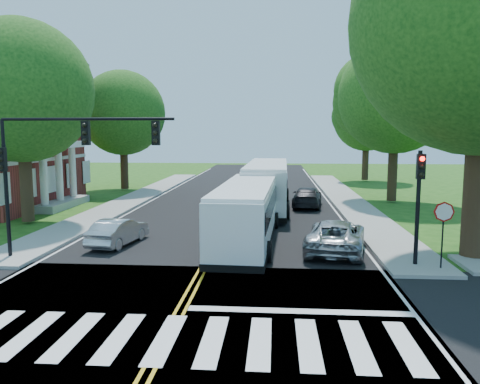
# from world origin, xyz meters

# --- Properties ---
(ground) EXTENTS (140.00, 140.00, 0.00)m
(ground) POSITION_xyz_m (0.00, 0.00, 0.00)
(ground) COLOR #1D4C13
(ground) RESTS_ON ground
(road) EXTENTS (14.00, 96.00, 0.01)m
(road) POSITION_xyz_m (0.00, 18.00, 0.01)
(road) COLOR black
(road) RESTS_ON ground
(cross_road) EXTENTS (60.00, 12.00, 0.01)m
(cross_road) POSITION_xyz_m (0.00, 0.00, 0.01)
(cross_road) COLOR black
(cross_road) RESTS_ON ground
(center_line) EXTENTS (0.36, 70.00, 0.01)m
(center_line) POSITION_xyz_m (0.00, 22.00, 0.01)
(center_line) COLOR gold
(center_line) RESTS_ON road
(edge_line_w) EXTENTS (0.12, 70.00, 0.01)m
(edge_line_w) POSITION_xyz_m (-6.80, 22.00, 0.01)
(edge_line_w) COLOR silver
(edge_line_w) RESTS_ON road
(edge_line_e) EXTENTS (0.12, 70.00, 0.01)m
(edge_line_e) POSITION_xyz_m (6.80, 22.00, 0.01)
(edge_line_e) COLOR silver
(edge_line_e) RESTS_ON road
(crosswalk) EXTENTS (12.60, 3.00, 0.01)m
(crosswalk) POSITION_xyz_m (0.00, -0.50, 0.02)
(crosswalk) COLOR silver
(crosswalk) RESTS_ON road
(stop_bar) EXTENTS (6.60, 0.40, 0.01)m
(stop_bar) POSITION_xyz_m (3.50, 1.60, 0.02)
(stop_bar) COLOR silver
(stop_bar) RESTS_ON road
(sidewalk_nw) EXTENTS (2.60, 40.00, 0.15)m
(sidewalk_nw) POSITION_xyz_m (-8.30, 25.00, 0.07)
(sidewalk_nw) COLOR gray
(sidewalk_nw) RESTS_ON ground
(sidewalk_ne) EXTENTS (2.60, 40.00, 0.15)m
(sidewalk_ne) POSITION_xyz_m (8.30, 25.00, 0.07)
(sidewalk_ne) COLOR gray
(sidewalk_ne) RESTS_ON ground
(tree_west_near) EXTENTS (8.00, 8.00, 11.40)m
(tree_west_near) POSITION_xyz_m (-11.50, 14.00, 7.53)
(tree_west_near) COLOR #321C14
(tree_west_near) RESTS_ON ground
(tree_west_far) EXTENTS (7.60, 7.60, 10.67)m
(tree_west_far) POSITION_xyz_m (-11.00, 30.00, 7.00)
(tree_west_far) COLOR #321C14
(tree_west_far) RESTS_ON ground
(tree_east_mid) EXTENTS (8.40, 8.40, 11.93)m
(tree_east_mid) POSITION_xyz_m (11.50, 24.00, 7.86)
(tree_east_mid) COLOR #321C14
(tree_east_mid) RESTS_ON ground
(tree_east_far) EXTENTS (7.20, 7.20, 10.34)m
(tree_east_far) POSITION_xyz_m (12.50, 40.00, 6.86)
(tree_east_far) COLOR #321C14
(tree_east_far) RESTS_ON ground
(signal_nw) EXTENTS (7.15, 0.46, 5.66)m
(signal_nw) POSITION_xyz_m (-5.86, 6.43, 4.38)
(signal_nw) COLOR black
(signal_nw) RESTS_ON ground
(signal_ne) EXTENTS (0.30, 0.46, 4.40)m
(signal_ne) POSITION_xyz_m (8.20, 6.44, 2.96)
(signal_ne) COLOR black
(signal_ne) RESTS_ON ground
(stop_sign) EXTENTS (0.76, 0.08, 2.53)m
(stop_sign) POSITION_xyz_m (9.00, 5.98, 2.03)
(stop_sign) COLOR black
(stop_sign) RESTS_ON ground
(bus_lead) EXTENTS (3.01, 11.05, 2.83)m
(bus_lead) POSITION_xyz_m (1.43, 10.15, 1.51)
(bus_lead) COLOR silver
(bus_lead) RESTS_ON road
(bus_follow) EXTENTS (3.19, 12.36, 3.18)m
(bus_follow) POSITION_xyz_m (2.20, 20.20, 1.69)
(bus_follow) COLOR silver
(bus_follow) RESTS_ON road
(hatchback) EXTENTS (1.95, 4.01, 1.27)m
(hatchback) POSITION_xyz_m (-4.54, 9.27, 0.64)
(hatchback) COLOR #B2B5B9
(hatchback) RESTS_ON road
(suv) EXTENTS (3.30, 5.48, 1.42)m
(suv) POSITION_xyz_m (5.43, 8.73, 0.72)
(suv) COLOR #B1B4B8
(suv) RESTS_ON road
(dark_sedan) EXTENTS (2.48, 5.01, 1.40)m
(dark_sedan) POSITION_xyz_m (5.02, 21.40, 0.71)
(dark_sedan) COLOR black
(dark_sedan) RESTS_ON road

